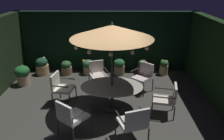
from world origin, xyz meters
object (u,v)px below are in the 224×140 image
object	(u,v)px
patio_chair_north	(61,86)
potted_plant_left_far	(164,67)
patio_chair_southeast	(168,97)
potted_plant_back_center	(23,75)
patio_chair_northeast	(71,116)
potted_plant_back_left	(119,67)
potted_plant_front_corner	(66,68)
patio_chair_east	(134,122)
patio_chair_south	(144,75)
potted_plant_left_near	(88,66)
potted_plant_right_near	(143,67)
patio_chair_southwest	(98,72)
patio_umbrella	(112,32)
patio_dining_table	(112,90)
potted_plant_right_far	(42,66)

from	to	relation	value
patio_chair_north	potted_plant_left_far	size ratio (longest dim) A/B	1.59
patio_chair_southeast	potted_plant_back_center	size ratio (longest dim) A/B	1.27
patio_chair_northeast	patio_chair_southeast	xyz separation A→B (m)	(2.49, 0.93, -0.01)
potted_plant_back_left	potted_plant_front_corner	distance (m)	2.12
patio_chair_east	potted_plant_left_far	world-z (taller)	patio_chair_east
patio_chair_northeast	potted_plant_back_center	distance (m)	3.59
patio_chair_north	potted_plant_left_far	xyz separation A→B (m)	(3.58, 2.28, -0.27)
patio_chair_south	potted_plant_left_near	xyz separation A→B (m)	(-2.04, 1.43, -0.25)
patio_chair_south	potted_plant_back_left	distance (m)	1.62
patio_chair_northeast	patio_chair_southeast	bearing A→B (deg)	20.54
potted_plant_front_corner	potted_plant_right_near	distance (m)	3.06
patio_chair_southwest	patio_chair_east	bearing A→B (deg)	-70.64
patio_chair_southwest	potted_plant_left_near	distance (m)	1.23
potted_plant_left_near	potted_plant_back_center	distance (m)	2.46
patio_chair_northeast	potted_plant_back_left	size ratio (longest dim) A/B	1.49
patio_umbrella	patio_chair_north	size ratio (longest dim) A/B	2.61
patio_umbrella	patio_chair_south	distance (m)	2.31
patio_chair_south	potted_plant_left_near	size ratio (longest dim) A/B	1.62
potted_plant_back_left	potted_plant_left_near	distance (m)	1.25
patio_umbrella	potted_plant_left_near	bearing A→B (deg)	110.97
patio_chair_southwest	potted_plant_left_near	xyz separation A→B (m)	(-0.47, 1.11, -0.21)
patio_chair_east	patio_chair_south	xyz separation A→B (m)	(0.54, 2.63, 0.01)
potted_plant_right_near	potted_plant_left_far	bearing A→B (deg)	-4.34
patio_umbrella	patio_chair_southeast	size ratio (longest dim) A/B	2.76
patio_dining_table	patio_chair_southeast	world-z (taller)	patio_chair_southeast
patio_chair_east	potted_plant_left_near	bearing A→B (deg)	110.30
patio_chair_east	potted_plant_right_near	bearing A→B (deg)	80.48
potted_plant_right_far	potted_plant_front_corner	xyz separation A→B (m)	(0.96, 0.02, -0.06)
potted_plant_back_center	potted_plant_right_far	size ratio (longest dim) A/B	1.05
potted_plant_back_center	patio_umbrella	bearing A→B (deg)	-25.61
potted_plant_right_far	potted_plant_right_near	world-z (taller)	potted_plant_right_far
patio_chair_north	potted_plant_back_left	xyz separation A→B (m)	(1.80, 2.28, -0.26)
patio_dining_table	potted_plant_front_corner	size ratio (longest dim) A/B	3.21
patio_umbrella	patio_chair_east	bearing A→B (deg)	-70.89
potted_plant_left_far	patio_dining_table	bearing A→B (deg)	-128.71
patio_chair_southeast	potted_plant_back_left	distance (m)	3.13
patio_dining_table	potted_plant_right_far	size ratio (longest dim) A/B	2.60
potted_plant_left_far	potted_plant_right_far	size ratio (longest dim) A/B	0.89
patio_chair_northeast	potted_plant_left_far	world-z (taller)	patio_chair_northeast
potted_plant_right_far	potted_plant_front_corner	size ratio (longest dim) A/B	1.24
patio_chair_southeast	potted_plant_right_near	xyz separation A→B (m)	(-0.33, 2.92, -0.23)
patio_chair_southwest	potted_plant_left_far	distance (m)	2.79
patio_chair_southwest	potted_plant_left_near	bearing A→B (deg)	112.72
patio_dining_table	potted_plant_back_left	size ratio (longest dim) A/B	2.79
patio_umbrella	patio_chair_northeast	size ratio (longest dim) A/B	2.67
potted_plant_right_far	potted_plant_front_corner	distance (m)	0.97
patio_chair_northeast	potted_plant_front_corner	world-z (taller)	patio_chair_northeast
patio_chair_southwest	potted_plant_front_corner	size ratio (longest dim) A/B	1.63
potted_plant_front_corner	patio_chair_east	bearing A→B (deg)	-59.46
potted_plant_back_left	potted_plant_left_far	distance (m)	1.78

